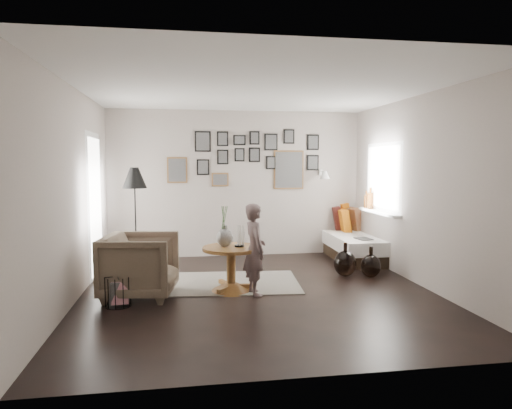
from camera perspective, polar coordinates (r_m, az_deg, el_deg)
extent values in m
plane|color=black|center=(6.04, 0.28, -10.89)|extent=(4.80, 4.80, 0.00)
plane|color=#A89C93|center=(8.19, -2.42, 2.59)|extent=(4.50, 0.00, 4.50)
plane|color=#A89C93|center=(3.48, 6.66, -1.05)|extent=(4.50, 0.00, 4.50)
plane|color=#A89C93|center=(5.89, -21.87, 1.18)|extent=(0.00, 4.80, 4.80)
plane|color=#A89C93|center=(6.56, 20.06, 1.62)|extent=(0.00, 4.80, 4.80)
plane|color=white|center=(5.88, 0.29, 14.26)|extent=(4.80, 4.80, 0.00)
plane|color=white|center=(7.08, -19.53, -0.16)|extent=(0.00, 2.14, 2.14)
plane|color=white|center=(7.08, -19.53, -0.16)|extent=(0.00, 1.88, 1.88)
plane|color=white|center=(7.08, -19.53, -0.16)|extent=(0.00, 1.93, 1.93)
plane|color=white|center=(7.62, 15.62, 3.33)|extent=(0.00, 1.30, 1.30)
plane|color=white|center=(7.62, 15.62, 3.33)|extent=(0.00, 1.14, 1.14)
cube|color=white|center=(7.64, 15.11, -0.94)|extent=(0.15, 1.32, 0.04)
cylinder|color=#8C4C14|center=(7.94, 14.11, 0.47)|extent=(0.10, 0.10, 0.28)
cylinder|color=#8C4C14|center=(8.10, 13.63, 0.36)|extent=(0.08, 0.08, 0.22)
cube|color=brown|center=(8.12, -9.82, 4.26)|extent=(0.35, 0.03, 0.45)
cube|color=black|center=(8.10, -9.82, 4.26)|extent=(0.30, 0.01, 0.40)
cube|color=black|center=(8.13, -6.68, 7.83)|extent=(0.28, 0.03, 0.36)
cube|color=black|center=(8.11, -6.67, 7.83)|extent=(0.23, 0.01, 0.31)
cube|color=black|center=(8.12, -6.64, 4.65)|extent=(0.22, 0.03, 0.28)
cube|color=black|center=(8.10, -6.64, 4.65)|extent=(0.17, 0.01, 0.23)
cube|color=black|center=(8.15, -4.20, 8.19)|extent=(0.20, 0.03, 0.26)
cube|color=black|center=(8.14, -4.18, 8.20)|extent=(0.15, 0.01, 0.21)
cube|color=black|center=(8.14, -4.18, 5.94)|extent=(0.20, 0.03, 0.26)
cube|color=black|center=(8.13, -4.17, 5.95)|extent=(0.15, 0.01, 0.21)
cube|color=black|center=(8.18, -2.08, 8.05)|extent=(0.22, 0.03, 0.18)
cube|color=black|center=(8.17, -2.06, 8.06)|extent=(0.17, 0.01, 0.13)
cube|color=black|center=(8.17, -2.07, 6.23)|extent=(0.18, 0.03, 0.24)
cube|color=black|center=(8.16, -2.06, 6.23)|extent=(0.13, 0.01, 0.19)
cube|color=black|center=(8.22, -0.19, 8.32)|extent=(0.18, 0.03, 0.24)
cube|color=black|center=(8.20, -0.17, 8.33)|extent=(0.13, 0.01, 0.19)
cube|color=black|center=(8.21, -0.19, 6.23)|extent=(0.20, 0.03, 0.26)
cube|color=black|center=(8.19, -0.17, 6.23)|extent=(0.15, 0.01, 0.21)
cube|color=black|center=(8.27, 1.88, 7.82)|extent=(0.24, 0.03, 0.30)
cube|color=black|center=(8.25, 1.90, 7.82)|extent=(0.19, 0.01, 0.25)
cube|color=black|center=(8.26, 1.87, 5.25)|extent=(0.18, 0.03, 0.24)
cube|color=black|center=(8.24, 1.90, 5.25)|extent=(0.13, 0.01, 0.19)
cube|color=brown|center=(8.33, 4.11, 4.35)|extent=(0.55, 0.03, 0.70)
cube|color=black|center=(8.31, 4.13, 4.34)|extent=(0.50, 0.01, 0.65)
cube|color=black|center=(8.34, 4.13, 8.47)|extent=(0.20, 0.03, 0.26)
cube|color=black|center=(8.33, 4.16, 8.48)|extent=(0.15, 0.01, 0.21)
cube|color=black|center=(8.45, 7.13, 7.72)|extent=(0.22, 0.03, 0.28)
cube|color=black|center=(8.43, 7.16, 7.73)|extent=(0.17, 0.01, 0.23)
cube|color=black|center=(8.44, 7.10, 5.21)|extent=(0.22, 0.03, 0.28)
cube|color=black|center=(8.43, 7.14, 5.21)|extent=(0.17, 0.01, 0.23)
cube|color=brown|center=(8.14, -4.51, 3.13)|extent=(0.30, 0.03, 0.24)
cube|color=black|center=(8.13, -4.50, 3.12)|extent=(0.25, 0.01, 0.19)
cube|color=white|center=(8.47, 8.09, 3.98)|extent=(0.06, 0.04, 0.10)
cylinder|color=white|center=(8.36, 8.34, 4.10)|extent=(0.02, 0.24, 0.02)
cone|color=white|center=(8.24, 8.60, 3.66)|extent=(0.18, 0.18, 0.14)
cube|color=beige|center=(6.48, -2.88, -9.73)|extent=(1.91, 1.42, 0.01)
cone|color=brown|center=(6.09, -3.12, -10.25)|extent=(0.56, 0.56, 0.11)
cylinder|color=brown|center=(6.03, -3.13, -7.98)|extent=(0.12, 0.12, 0.43)
cylinder|color=brown|center=(5.97, -3.14, -5.50)|extent=(0.75, 0.75, 0.04)
ellipsoid|color=black|center=(5.96, -3.93, -4.17)|extent=(0.21, 0.21, 0.23)
cylinder|color=black|center=(5.94, -3.94, -2.85)|extent=(0.06, 0.06, 0.04)
cylinder|color=black|center=(5.98, -2.09, -5.17)|extent=(0.13, 0.13, 0.02)
cube|color=black|center=(8.27, 12.04, -5.84)|extent=(0.79, 1.82, 0.21)
cube|color=white|center=(8.23, 12.07, -4.41)|extent=(0.86, 1.89, 0.23)
cube|color=#B4550A|center=(8.88, 10.51, -1.39)|extent=(0.28, 0.56, 0.53)
cube|color=#3C1613|center=(8.75, 9.89, -1.66)|extent=(0.27, 0.50, 0.47)
cube|color=maroon|center=(8.69, 11.76, -1.80)|extent=(0.33, 0.50, 0.46)
cube|color=#B4550A|center=(8.51, 10.87, -2.01)|extent=(0.24, 0.45, 0.44)
cube|color=black|center=(7.70, 13.29, -4.18)|extent=(0.25, 0.32, 0.02)
imported|color=brown|center=(5.93, -14.29, -7.39)|extent=(0.99, 0.97, 0.80)
cube|color=silver|center=(5.95, -13.98, -6.53)|extent=(0.42, 0.43, 0.16)
cylinder|color=black|center=(7.49, -14.69, -7.78)|extent=(0.25, 0.25, 0.03)
cylinder|color=black|center=(7.36, -14.81, -2.46)|extent=(0.02, 0.02, 1.43)
cone|color=black|center=(7.30, -14.95, 3.24)|extent=(0.37, 0.37, 0.32)
cube|color=black|center=(5.67, -16.88, -10.52)|extent=(0.21, 0.18, 0.27)
cube|color=silver|center=(5.65, -16.64, -10.57)|extent=(0.20, 0.09, 0.27)
ellipsoid|color=black|center=(6.93, 11.07, -7.25)|extent=(0.33, 0.33, 0.38)
cylinder|color=black|center=(6.88, 11.11, -5.21)|extent=(0.05, 0.05, 0.12)
ellipsoid|color=black|center=(6.95, 14.14, -7.46)|extent=(0.29, 0.29, 0.34)
cylinder|color=black|center=(6.91, 14.19, -5.61)|extent=(0.05, 0.05, 0.12)
imported|color=brown|center=(5.80, -0.17, -5.64)|extent=(0.34, 0.46, 1.17)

